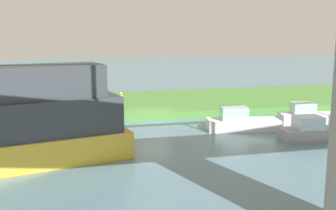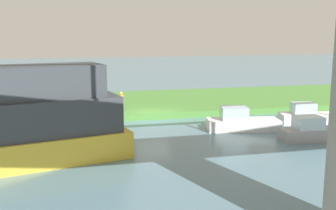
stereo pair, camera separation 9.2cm
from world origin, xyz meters
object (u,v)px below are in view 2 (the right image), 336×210
riverboat_paddlewheel (241,122)px  mooring_post (110,105)px  motorboat_white (30,124)px  houseboat_blue (309,116)px  motorboat_red (314,131)px  person_on_bank (121,101)px

riverboat_paddlewheel → mooring_post: bearing=-38.6°
motorboat_white → houseboat_blue: (-18.59, -4.76, -1.44)m
houseboat_blue → motorboat_red: bearing=61.1°
mooring_post → houseboat_blue: (-13.68, 5.43, -0.37)m
motorboat_white → motorboat_red: motorboat_white is taller
person_on_bank → motorboat_red: 14.42m
mooring_post → motorboat_white: (4.91, 10.19, 1.07)m
motorboat_red → riverboat_paddlewheel: size_ratio=0.91×
riverboat_paddlewheel → motorboat_white: bearing=16.4°
motorboat_white → motorboat_red: bearing=-178.3°
mooring_post → riverboat_paddlewheel: size_ratio=0.16×
motorboat_red → person_on_bank: bearing=-43.6°
riverboat_paddlewheel → houseboat_blue: size_ratio=1.08×
person_on_bank → mooring_post: (0.87, 0.21, -0.31)m
motorboat_white → riverboat_paddlewheel: 13.52m
person_on_bank → motorboat_white: size_ratio=0.13×
mooring_post → motorboat_red: 14.91m
person_on_bank → motorboat_red: size_ratio=0.31×
riverboat_paddlewheel → houseboat_blue: bearing=-170.4°
person_on_bank → motorboat_white: 11.92m
mooring_post → houseboat_blue: 14.72m
riverboat_paddlewheel → houseboat_blue: 5.76m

